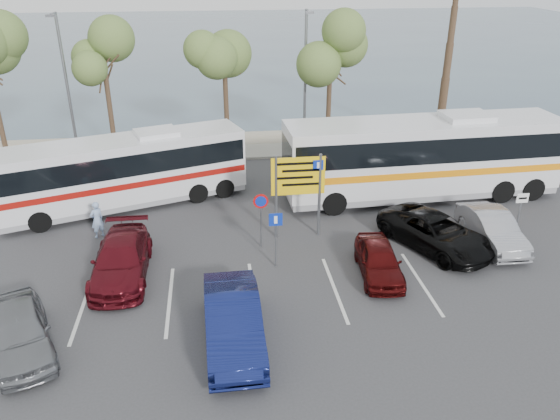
{
  "coord_description": "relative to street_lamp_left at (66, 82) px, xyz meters",
  "views": [
    {
      "loc": [
        -2.27,
        -17.02,
        10.82
      ],
      "look_at": [
        0.24,
        3.0,
        1.33
      ],
      "focal_mm": 35.0,
      "sensor_mm": 36.0,
      "label": 1
    }
  ],
  "objects": [
    {
      "name": "coach_bus_left",
      "position": [
        3.5,
        -6.33,
        -2.99
      ],
      "size": [
        11.33,
        5.83,
        3.48
      ],
      "color": "silver",
      "rests_on": "ground"
    },
    {
      "name": "kerb_strip",
      "position": [
        10.0,
        0.48,
        -4.52
      ],
      "size": [
        44.0,
        2.4,
        0.15
      ],
      "primitive_type": "cube",
      "color": "gray",
      "rests_on": "ground"
    },
    {
      "name": "sign_parking",
      "position": [
        9.8,
        -12.73,
        -3.13
      ],
      "size": [
        0.5,
        0.07,
        2.25
      ],
      "color": "slate",
      "rests_on": "ground"
    },
    {
      "name": "suv_black",
      "position": [
        16.35,
        -12.02,
        -3.91
      ],
      "size": [
        4.25,
        5.43,
        1.37
      ],
      "primitive_type": "imported",
      "rotation": [
        0.0,
        0.0,
        0.46
      ],
      "color": "black",
      "rests_on": "ground"
    },
    {
      "name": "car_maroon",
      "position": [
        4.11,
        -12.69,
        -3.91
      ],
      "size": [
        1.95,
        4.78,
        1.39
      ],
      "primitive_type": "imported",
      "rotation": [
        0.0,
        0.0,
        0.0
      ],
      "color": "#540E16",
      "rests_on": "ground"
    },
    {
      "name": "coach_bus_right",
      "position": [
        17.5,
        -7.02,
        -2.7
      ],
      "size": [
        13.22,
        3.38,
        4.09
      ],
      "color": "silver",
      "rests_on": "ground"
    },
    {
      "name": "lane_markings",
      "position": [
        8.86,
        -14.52,
        -4.6
      ],
      "size": [
        12.02,
        4.2,
        0.01
      ],
      "primitive_type": null,
      "color": "silver",
      "rests_on": "ground"
    },
    {
      "name": "sea",
      "position": [
        10.0,
        46.48,
        -4.59
      ],
      "size": [
        140.0,
        140.0,
        0.0
      ],
      "primitive_type": "plane",
      "color": "#3E5164",
      "rests_on": "ground"
    },
    {
      "name": "sign_no_stop",
      "position": [
        9.4,
        -11.13,
        -3.02
      ],
      "size": [
        0.6,
        0.08,
        2.35
      ],
      "color": "slate",
      "rests_on": "ground"
    },
    {
      "name": "car_blue",
      "position": [
        8.0,
        -17.02,
        -3.81
      ],
      "size": [
        1.77,
        4.8,
        1.57
      ],
      "primitive_type": "imported",
      "rotation": [
        0.0,
        0.0,
        0.02
      ],
      "color": "#11194F",
      "rests_on": "ground"
    },
    {
      "name": "tree_right",
      "position": [
        14.5,
        0.48,
        1.57
      ],
      "size": [
        3.2,
        3.2,
        7.4
      ],
      "color": "#382619",
      "rests_on": "kerb_strip"
    },
    {
      "name": "pedestrian_near",
      "position": [
        2.7,
        -9.39,
        -3.8
      ],
      "size": [
        0.69,
        0.67,
        1.6
      ],
      "primitive_type": "imported",
      "rotation": [
        0.0,
        0.0,
        3.84
      ],
      "color": "#8CA5CC",
      "rests_on": "ground"
    },
    {
      "name": "tree_left",
      "position": [
        2.0,
        0.48,
        1.41
      ],
      "size": [
        3.2,
        3.2,
        7.2
      ],
      "color": "#382619",
      "rests_on": "kerb_strip"
    },
    {
      "name": "ground",
      "position": [
        10.0,
        -13.52,
        -4.6
      ],
      "size": [
        120.0,
        120.0,
        0.0
      ],
      "primitive_type": "plane",
      "color": "#353538",
      "rests_on": "ground"
    },
    {
      "name": "street_lamp_right",
      "position": [
        13.0,
        0.0,
        0.0
      ],
      "size": [
        0.45,
        1.15,
        8.01
      ],
      "color": "slate",
      "rests_on": "kerb_strip"
    },
    {
      "name": "direction_sign",
      "position": [
        11.0,
        -10.32,
        -2.17
      ],
      "size": [
        2.2,
        0.12,
        3.6
      ],
      "color": "slate",
      "rests_on": "ground"
    },
    {
      "name": "pedestrian_far",
      "position": [
        15.8,
        -7.02,
        -3.74
      ],
      "size": [
        0.79,
        0.94,
        1.72
      ],
      "primitive_type": "imported",
      "rotation": [
        0.0,
        0.0,
        1.74
      ],
      "color": "#2F3647",
      "rests_on": "ground"
    },
    {
      "name": "car_silver_a",
      "position": [
        1.71,
        -16.63,
        -3.9
      ],
      "size": [
        3.06,
        4.42,
        1.4
      ],
      "primitive_type": "imported",
      "rotation": [
        0.0,
        0.0,
        0.38
      ],
      "color": "slate",
      "rests_on": "ground"
    },
    {
      "name": "car_red",
      "position": [
        13.5,
        -13.79,
        -3.99
      ],
      "size": [
        1.77,
        3.72,
        1.23
      ],
      "primitive_type": "imported",
      "rotation": [
        0.0,
        0.0,
        -0.09
      ],
      "color": "#400909",
      "rests_on": "ground"
    },
    {
      "name": "street_lamp_left",
      "position": [
        0.0,
        0.0,
        0.0
      ],
      "size": [
        0.45,
        1.15,
        8.01
      ],
      "color": "slate",
      "rests_on": "kerb_strip"
    },
    {
      "name": "car_silver_b",
      "position": [
        18.75,
        -12.02,
        -3.92
      ],
      "size": [
        1.49,
        4.16,
        1.37
      ],
      "primitive_type": "imported",
      "rotation": [
        0.0,
        0.0,
        -0.01
      ],
      "color": "#96969C",
      "rests_on": "ground"
    },
    {
      "name": "seawall",
      "position": [
        10.0,
        2.48,
        -4.3
      ],
      "size": [
        48.0,
        0.8,
        0.6
      ],
      "primitive_type": "cube",
      "color": "#AAA088",
      "rests_on": "ground"
    },
    {
      "name": "sign_taxi",
      "position": [
        19.8,
        -12.03,
        -3.18
      ],
      "size": [
        0.5,
        0.07,
        2.2
      ],
      "color": "slate",
      "rests_on": "ground"
    },
    {
      "name": "tree_mid",
      "position": [
        8.5,
        0.48,
        2.06
      ],
      "size": [
        3.2,
        3.2,
        8.0
      ],
      "color": "#382619",
      "rests_on": "kerb_strip"
    }
  ]
}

